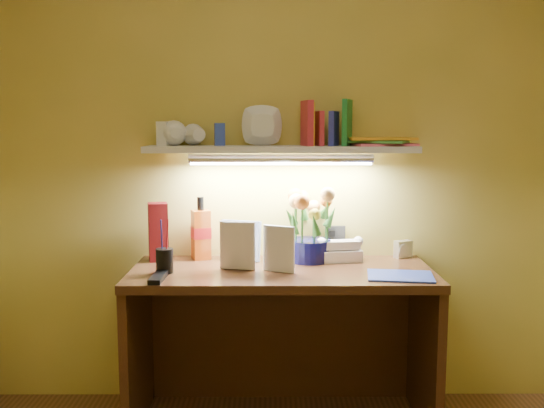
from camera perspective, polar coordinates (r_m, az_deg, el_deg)
The scene contains 13 objects.
desk at distance 2.94m, azimuth 0.89°, elevation -13.26°, with size 1.40×0.60×0.75m, color #351E0E.
flower_bouquet at distance 2.97m, azimuth 3.52°, elevation -1.86°, with size 0.23×0.23×0.37m, color #0A0A38, non-canonical shape.
telephone at distance 3.01m, azimuth 6.40°, elevation -4.21°, with size 0.20×0.15×0.12m, color beige, non-canonical shape.
desk_clock at distance 3.13m, azimuth 12.23°, elevation -4.17°, with size 0.09×0.04×0.09m, color silver.
whisky_bottle at distance 3.03m, azimuth -6.71°, elevation -2.26°, with size 0.08×0.08×0.31m, color #BC4B0F, non-canonical shape.
whisky_box at distance 3.03m, azimuth -10.66°, elevation -2.60°, with size 0.09×0.09×0.29m, color #570B0C.
pen_cup at distance 2.78m, azimuth -10.09°, elevation -4.50°, with size 0.08×0.08×0.19m, color black.
art_card at distance 3.00m, azimuth -2.97°, elevation -3.44°, with size 0.20×0.04×0.20m, color silver, non-canonical shape.
tv_remote at distance 2.68m, azimuth -10.66°, elevation -6.79°, with size 0.05×0.19×0.02m, color black.
blue_folder at distance 2.75m, azimuth 11.98°, elevation -6.64°, with size 0.28×0.21×0.01m, color #2941AD.
desk_book_a at distance 2.82m, azimuth -4.92°, elevation -3.85°, with size 0.17×0.02×0.23m, color silver.
desk_book_b at distance 2.79m, azimuth -0.82°, elevation -4.09°, with size 0.16×0.02×0.21m, color silver.
wall_shelf at distance 2.93m, azimuth 1.08°, elevation 5.91°, with size 1.31×0.30×0.25m.
Camera 1 is at (-0.06, -1.55, 1.41)m, focal length 40.00 mm.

